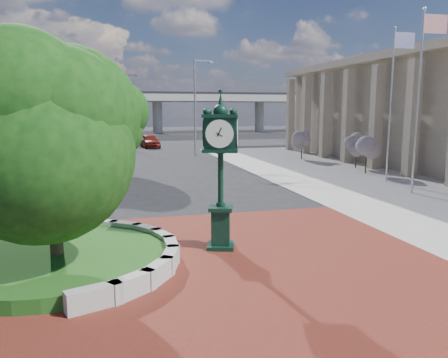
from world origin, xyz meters
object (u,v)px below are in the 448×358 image
(post_clock, at_px, (221,165))
(flagpole_a, at_px, (418,101))
(flagpole_b, at_px, (391,104))
(parked_car, at_px, (150,141))
(street_lamp_near, at_px, (197,100))
(street_lamp_far, at_px, (126,105))

(post_clock, bearing_deg, flagpole_a, 28.27)
(flagpole_b, bearing_deg, parked_car, 112.65)
(street_lamp_near, bearing_deg, parked_car, 108.78)
(parked_car, bearing_deg, flagpole_b, -73.63)
(parked_car, relative_size, flagpole_b, 0.50)
(flagpole_a, relative_size, street_lamp_far, 1.11)
(post_clock, distance_m, street_lamp_near, 28.43)
(post_clock, xyz_separation_m, flagpole_b, (12.93, 10.02, 1.99))
(flagpole_a, xyz_separation_m, flagpole_b, (0.88, 3.54, -0.14))
(street_lamp_far, bearing_deg, flagpole_b, -65.50)
(flagpole_b, relative_size, street_lamp_near, 1.02)
(parked_car, bearing_deg, post_clock, -97.83)
(parked_car, height_order, street_lamp_far, street_lamp_far)
(post_clock, xyz_separation_m, parked_car, (1.04, 38.52, -1.94))
(post_clock, xyz_separation_m, street_lamp_near, (4.64, 27.93, 2.54))
(parked_car, height_order, flagpole_a, flagpole_a)
(parked_car, xyz_separation_m, street_lamp_far, (-2.50, 3.08, 4.21))
(parked_car, relative_size, street_lamp_near, 0.51)
(flagpole_b, distance_m, street_lamp_far, 34.71)
(flagpole_a, height_order, flagpole_b, flagpole_a)
(post_clock, bearing_deg, flagpole_b, 37.76)
(flagpole_b, relative_size, street_lamp_far, 1.08)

